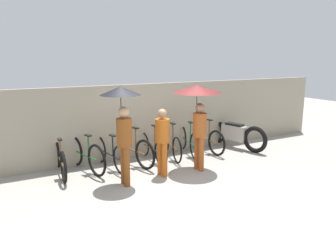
% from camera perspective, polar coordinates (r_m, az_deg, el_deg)
% --- Properties ---
extents(ground_plane, '(30.00, 30.00, 0.00)m').
position_cam_1_polar(ground_plane, '(7.02, 1.23, -10.23)').
color(ground_plane, '#9E998E').
extents(back_wall, '(12.95, 0.12, 1.95)m').
position_cam_1_polar(back_wall, '(8.69, -6.05, 0.81)').
color(back_wall, gray).
rests_on(back_wall, ground).
extents(parked_bicycle_0, '(0.44, 1.80, 1.05)m').
position_cam_1_polar(parked_bicycle_0, '(7.88, -18.28, -5.48)').
color(parked_bicycle_0, black).
rests_on(parked_bicycle_0, ground).
extents(parked_bicycle_1, '(0.60, 1.75, 1.05)m').
position_cam_1_polar(parked_bicycle_1, '(7.97, -14.24, -4.88)').
color(parked_bicycle_1, black).
rests_on(parked_bicycle_1, ground).
extents(parked_bicycle_2, '(0.45, 1.75, 0.97)m').
position_cam_1_polar(parked_bicycle_2, '(8.07, -10.18, -4.73)').
color(parked_bicycle_2, black).
rests_on(parked_bicycle_2, ground).
extents(parked_bicycle_3, '(0.61, 1.79, 1.01)m').
position_cam_1_polar(parked_bicycle_3, '(8.26, -6.43, -4.04)').
color(parked_bicycle_3, black).
rests_on(parked_bicycle_3, ground).
extents(parked_bicycle_4, '(0.44, 1.67, 1.07)m').
position_cam_1_polar(parked_bicycle_4, '(8.49, -2.87, -3.70)').
color(parked_bicycle_4, black).
rests_on(parked_bicycle_4, ground).
extents(parked_bicycle_5, '(0.49, 1.70, 0.98)m').
position_cam_1_polar(parked_bicycle_5, '(8.76, 0.44, -3.14)').
color(parked_bicycle_5, black).
rests_on(parked_bicycle_5, ground).
extents(parked_bicycle_6, '(0.53, 1.73, 1.10)m').
position_cam_1_polar(parked_bicycle_6, '(9.07, 3.49, -2.54)').
color(parked_bicycle_6, black).
rests_on(parked_bicycle_6, ground).
extents(parked_bicycle_7, '(0.44, 1.75, 0.99)m').
position_cam_1_polar(parked_bicycle_7, '(9.38, 6.46, -2.16)').
color(parked_bicycle_7, black).
rests_on(parked_bicycle_7, ground).
extents(pedestrian_leading, '(0.85, 0.85, 2.07)m').
position_cam_1_polar(pedestrian_leading, '(6.74, -7.97, 2.43)').
color(pedestrian_leading, brown).
rests_on(pedestrian_leading, ground).
extents(pedestrian_center, '(0.32, 0.32, 1.53)m').
position_cam_1_polar(pedestrian_center, '(7.28, -1.00, -2.03)').
color(pedestrian_center, '#B25619').
rests_on(pedestrian_center, ground).
extents(pedestrian_trailing, '(1.14, 1.14, 2.01)m').
position_cam_1_polar(pedestrian_trailing, '(7.63, 5.20, 4.29)').
color(pedestrian_trailing, '#9E4C1E').
rests_on(pedestrian_trailing, ground).
extents(motorcycle, '(0.83, 2.12, 0.94)m').
position_cam_1_polar(motorcycle, '(9.84, 11.43, -1.37)').
color(motorcycle, black).
rests_on(motorcycle, ground).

